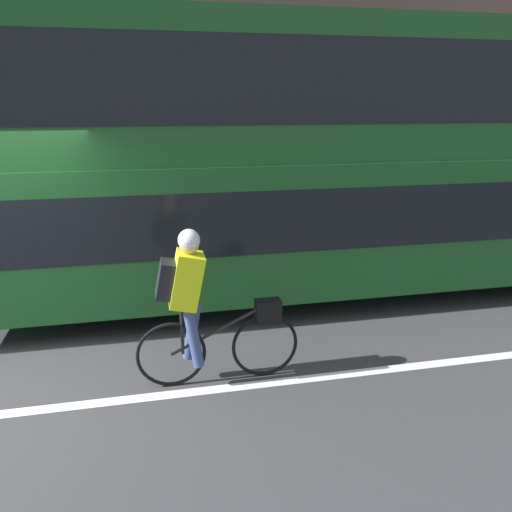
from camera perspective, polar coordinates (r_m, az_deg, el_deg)
sidewalk_curb at (r=10.46m, az=-21.90°, el=0.93°), size 60.00×1.87×0.16m
bus at (r=7.37m, az=6.75°, el=11.77°), size 9.34×2.58×3.79m
cyclist_on_bike at (r=4.98m, az=-6.38°, el=-5.40°), size 1.67×0.32×1.65m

